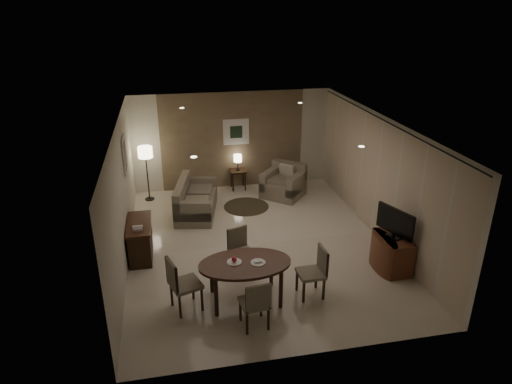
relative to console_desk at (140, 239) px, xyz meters
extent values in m
cube|color=beige|center=(2.49, 0.00, -0.38)|extent=(5.50, 7.00, 0.00)
cube|color=white|center=(2.49, 0.00, 2.33)|extent=(5.50, 7.00, 0.00)
cube|color=#7C6D4D|center=(2.49, 3.50, 0.98)|extent=(5.50, 0.00, 2.70)
cube|color=beige|center=(-0.26, 0.00, 0.98)|extent=(0.00, 7.00, 2.70)
cube|color=beige|center=(5.24, 0.00, 0.98)|extent=(0.00, 7.00, 2.70)
cube|color=#7C6D4D|center=(2.49, 3.48, 0.98)|extent=(3.96, 0.03, 2.70)
cylinder|color=black|center=(5.17, 0.00, 2.27)|extent=(0.03, 6.80, 0.03)
cube|color=silver|center=(2.59, 3.46, 1.23)|extent=(0.72, 0.03, 0.72)
cube|color=black|center=(2.59, 3.44, 1.23)|extent=(0.34, 0.01, 0.34)
cube|color=silver|center=(-0.23, 1.20, 1.48)|extent=(0.03, 0.60, 0.80)
cube|color=gray|center=(-0.21, 1.20, 1.48)|extent=(0.01, 0.46, 0.64)
cylinder|color=white|center=(1.09, -1.80, 2.31)|extent=(0.10, 0.10, 0.01)
cylinder|color=white|center=(3.89, -1.80, 2.31)|extent=(0.10, 0.10, 0.01)
cylinder|color=white|center=(1.09, 1.80, 2.31)|extent=(0.10, 0.10, 0.01)
cylinder|color=white|center=(3.89, 1.80, 2.31)|extent=(0.10, 0.10, 0.01)
cylinder|color=white|center=(1.68, -1.90, 0.39)|extent=(0.26, 0.26, 0.02)
cylinder|color=white|center=(2.08, -2.00, 0.39)|extent=(0.26, 0.26, 0.02)
sphere|color=red|center=(1.68, -1.90, 0.45)|extent=(0.09, 0.09, 0.09)
cube|color=white|center=(2.08, -2.00, 0.42)|extent=(0.12, 0.08, 0.03)
cylinder|color=#454027|center=(2.59, 1.97, -0.37)|extent=(1.17, 1.17, 0.01)
camera|label=1|loc=(0.70, -8.64, 4.57)|focal=32.00mm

